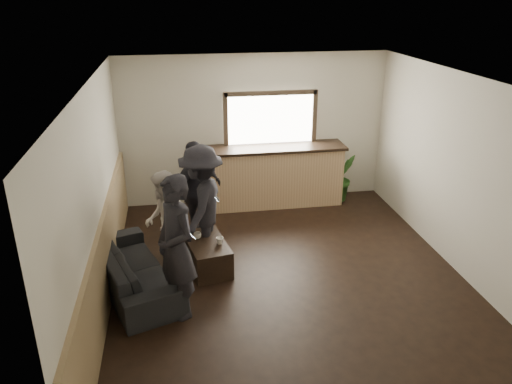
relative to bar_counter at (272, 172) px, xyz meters
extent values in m
cube|color=black|center=(-0.30, -2.70, -0.64)|extent=(5.00, 6.00, 0.01)
cube|color=silver|center=(-0.30, -2.70, 2.16)|extent=(5.00, 6.00, 0.01)
cube|color=beige|center=(-0.30, 0.30, 0.76)|extent=(5.00, 0.01, 2.80)
cube|color=beige|center=(-0.30, -5.70, 0.76)|extent=(5.00, 0.01, 2.80)
cube|color=beige|center=(-2.80, -2.70, 0.76)|extent=(0.01, 6.00, 2.80)
cube|color=beige|center=(2.20, -2.70, 0.76)|extent=(0.01, 6.00, 2.80)
cube|color=#9A7F57|center=(-2.77, -2.70, -0.09)|extent=(0.06, 5.90, 1.10)
cube|color=tan|center=(0.00, -0.02, -0.09)|extent=(2.60, 0.60, 1.10)
cube|color=black|center=(0.00, -0.02, 0.48)|extent=(2.70, 0.68, 0.05)
cube|color=white|center=(0.00, 0.26, 0.96)|extent=(1.60, 0.06, 0.90)
cube|color=#3F3326|center=(0.00, 0.23, 1.45)|extent=(1.72, 0.08, 0.08)
cube|color=#3F3326|center=(-0.84, 0.23, 0.96)|extent=(0.08, 0.08, 1.06)
cube|color=#3F3326|center=(0.84, 0.23, 0.96)|extent=(0.08, 0.08, 1.06)
imported|color=black|center=(-2.45, -2.56, -0.34)|extent=(1.45, 2.21, 0.60)
cube|color=black|center=(-1.41, -2.18, -0.43)|extent=(0.70, 1.04, 0.43)
imported|color=silver|center=(-1.54, -2.06, -0.17)|extent=(0.13, 0.13, 0.09)
imported|color=silver|center=(-1.23, -2.28, -0.16)|extent=(0.15, 0.15, 0.10)
imported|color=#2D6623|center=(1.37, -0.05, -0.17)|extent=(0.59, 0.51, 0.94)
imported|color=black|center=(-1.84, -3.24, 0.29)|extent=(0.71, 0.81, 1.86)
cube|color=black|center=(-1.65, -3.14, 0.39)|extent=(0.11, 0.11, 0.12)
cube|color=white|center=(-1.65, -3.14, 0.40)|extent=(0.10, 0.09, 0.11)
imported|color=#B5ABA3|center=(-2.00, -2.08, 0.11)|extent=(0.58, 0.74, 1.50)
cube|color=black|center=(-1.78, -2.08, 0.27)|extent=(0.09, 0.07, 0.12)
cube|color=white|center=(-1.78, -2.09, 0.27)|extent=(0.08, 0.07, 0.11)
imported|color=black|center=(-1.44, -1.89, 0.26)|extent=(1.03, 1.32, 1.80)
cube|color=black|center=(-1.23, -1.96, 0.38)|extent=(0.11, 0.10, 0.12)
cube|color=white|center=(-1.23, -1.97, 0.38)|extent=(0.09, 0.09, 0.11)
imported|color=black|center=(-1.48, -1.15, 0.19)|extent=(1.02, 0.89, 1.65)
cube|color=black|center=(-1.35, -1.33, 0.67)|extent=(0.11, 0.12, 0.12)
cube|color=white|center=(-1.35, -1.33, 0.68)|extent=(0.10, 0.10, 0.11)
camera|label=1|loc=(-1.77, -8.69, 3.22)|focal=35.00mm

